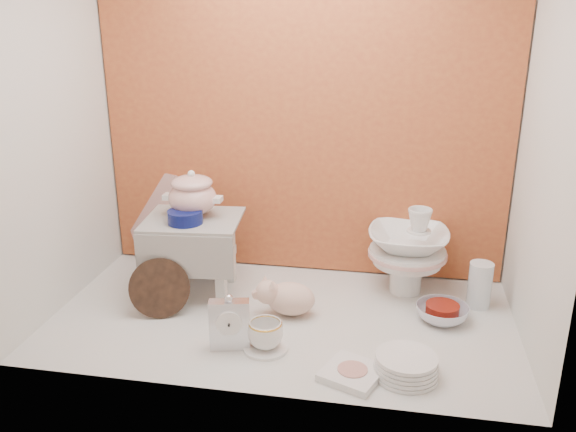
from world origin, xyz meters
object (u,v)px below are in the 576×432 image
Objects in this scene: gold_rim_teacup at (265,334)px; crystal_bowl at (442,313)px; soup_tureen at (192,193)px; step_stool at (195,255)px; blue_white_vase at (205,249)px; plush_pig at (291,298)px; mantel_clock at (229,322)px; dinner_plate_stack at (406,365)px; floral_platter at (165,220)px; porcelain_tower at (408,250)px.

crystal_bowl is (0.63, 0.33, -0.03)m from gold_rim_teacup.
soup_tureen is 1.90× the size of gold_rim_teacup.
soup_tureen reaches higher than step_stool.
blue_white_vase is 0.90× the size of plush_pig.
mantel_clock is 0.84× the size of plush_pig.
dinner_plate_stack is (0.45, -0.34, -0.04)m from plush_pig.
floral_platter is (-0.23, 0.24, -0.22)m from soup_tureen.
crystal_bowl is (0.59, 0.06, -0.04)m from plush_pig.
soup_tureen is 0.62m from mantel_clock.
dinner_plate_stack is at bearing -30.53° from plush_pig.
soup_tureen is 1.15× the size of mantel_clock.
blue_white_vase reaches higher than crystal_bowl.
soup_tureen is at bearing -84.41° from blue_white_vase.
step_stool is at bearing 134.21° from gold_rim_teacup.
mantel_clock is 0.84m from crystal_bowl.
dinner_plate_stack is (1.12, -0.75, -0.18)m from floral_platter.
soup_tureen is 0.69m from gold_rim_teacup.
plush_pig is (0.44, -0.16, -0.36)m from soup_tureen.
dinner_plate_stack is 0.58× the size of porcelain_tower.
blue_white_vase reaches higher than dinner_plate_stack.
step_stool is 0.90× the size of floral_platter.
dinner_plate_stack is at bearing -33.66° from floral_platter.
blue_white_vase is 0.58× the size of porcelain_tower.
plush_pig is 1.96× the size of gold_rim_teacup.
step_stool reaches higher than plush_pig.
step_stool is at bearing 169.17° from plush_pig.
porcelain_tower is (0.88, 0.16, 0.02)m from step_stool.
plush_pig is 0.56m from dinner_plate_stack.
soup_tureen is 1.17× the size of crystal_bowl.
dinner_plate_stack is (0.89, -0.50, -0.39)m from soup_tureen.
plush_pig is 1.21× the size of crystal_bowl.
crystal_bowl is at bearing 11.27° from mantel_clock.
floral_platter is at bearing 155.37° from plush_pig.
step_stool reaches higher than gold_rim_teacup.
gold_rim_teacup is at bearing -152.69° from crystal_bowl.
plush_pig is 0.59m from crystal_bowl.
plush_pig is 0.27m from gold_rim_teacup.
soup_tureen is 0.93m from porcelain_tower.
step_stool is 0.57m from gold_rim_teacup.
gold_rim_teacup is at bearing -55.64° from blue_white_vase.
blue_white_vase is at bearing 95.59° from soup_tureen.
blue_white_vase is at bearing 176.97° from porcelain_tower.
gold_rim_teacup reaches higher than crystal_bowl.
mantel_clock is at bearing -114.74° from plush_pig.
floral_platter is 3.46× the size of gold_rim_teacup.
porcelain_tower is at bearing 48.74° from gold_rim_teacup.
soup_tureen reaches higher than dinner_plate_stack.
blue_white_vase is 0.74m from gold_rim_teacup.
porcelain_tower reaches higher than step_stool.
soup_tureen reaches higher than crystal_bowl.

